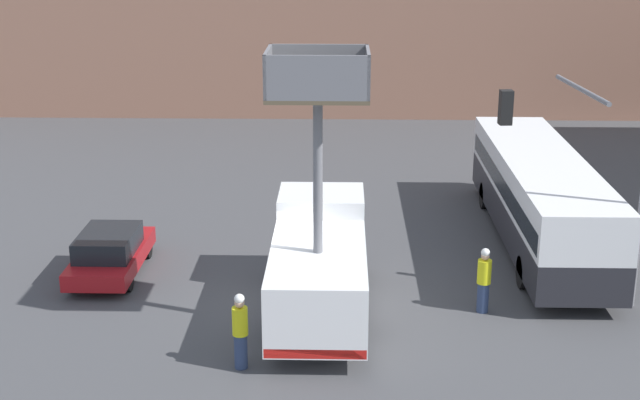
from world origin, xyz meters
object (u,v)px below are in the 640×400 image
road_worker_near_truck (240,331)px  parked_car_curbside (110,252)px  city_bus (540,193)px  road_worker_directing (484,280)px  traffic_light_pole (597,155)px  utility_truck (319,258)px

road_worker_near_truck → parked_car_curbside: 7.41m
city_bus → road_worker_directing: city_bus is taller
road_worker_near_truck → traffic_light_pole: bearing=9.2°
utility_truck → road_worker_near_truck: 3.72m
utility_truck → road_worker_near_truck: size_ratio=3.84×
city_bus → parked_car_curbside: bearing=107.8°
road_worker_near_truck → parked_car_curbside: bearing=115.2°
utility_truck → parked_car_curbside: utility_truck is taller
parked_car_curbside → road_worker_near_truck: bearing=-51.5°
utility_truck → road_worker_near_truck: bearing=-119.5°
traffic_light_pole → road_worker_near_truck: traffic_light_pole is taller
utility_truck → parked_car_curbside: (-6.41, 2.61, -0.90)m
road_worker_near_truck → city_bus: bearing=31.6°
road_worker_near_truck → road_worker_directing: bearing=14.8°
utility_truck → traffic_light_pole: size_ratio=1.15×
city_bus → road_worker_near_truck: size_ratio=6.32×
utility_truck → parked_car_curbside: 6.98m
road_worker_near_truck → parked_car_curbside: size_ratio=0.45×
city_bus → road_worker_directing: 6.13m
utility_truck → city_bus: 9.09m
traffic_light_pole → parked_car_curbside: traffic_light_pole is taller
road_worker_near_truck → road_worker_directing: 7.15m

